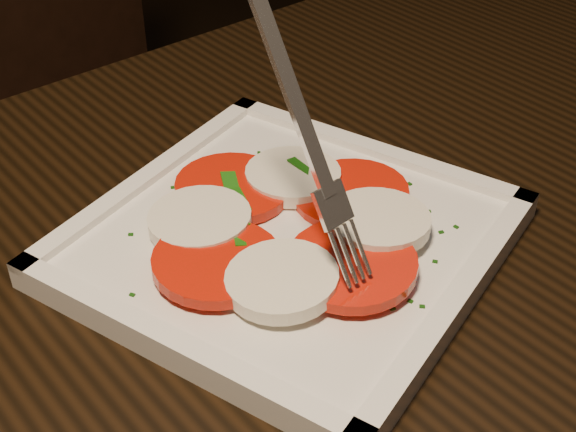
{
  "coord_description": "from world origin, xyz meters",
  "views": [
    {
      "loc": [
        -0.54,
        -0.47,
        1.11
      ],
      "look_at": [
        -0.29,
        -0.12,
        0.78
      ],
      "focal_mm": 50.0,
      "sensor_mm": 36.0,
      "label": 1
    }
  ],
  "objects": [
    {
      "name": "plate",
      "position": [
        -0.29,
        -0.12,
        0.76
      ],
      "size": [
        0.34,
        0.34,
        0.01
      ],
      "primitive_type": "cube",
      "rotation": [
        0.0,
        0.0,
        0.37
      ],
      "color": "white",
      "rests_on": "table"
    },
    {
      "name": "table",
      "position": [
        -0.28,
        -0.18,
        0.65
      ],
      "size": [
        1.25,
        0.88,
        0.75
      ],
      "rotation": [
        0.0,
        0.0,
        0.07
      ],
      "color": "black",
      "rests_on": "ground"
    },
    {
      "name": "caprese_salad",
      "position": [
        -0.29,
        -0.12,
        0.77
      ],
      "size": [
        0.23,
        0.21,
        0.02
      ],
      "color": "red",
      "rests_on": "plate"
    },
    {
      "name": "fork",
      "position": [
        -0.3,
        -0.14,
        0.87
      ],
      "size": [
        0.06,
        0.11,
        0.18
      ],
      "primitive_type": null,
      "rotation": [
        0.0,
        0.0,
        0.12
      ],
      "color": "white",
      "rests_on": "caprese_salad"
    },
    {
      "name": "chair",
      "position": [
        -0.19,
        0.55,
        0.53
      ],
      "size": [
        0.5,
        0.5,
        0.93
      ],
      "rotation": [
        0.0,
        0.0,
        0.2
      ],
      "color": "black",
      "rests_on": "ground"
    }
  ]
}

